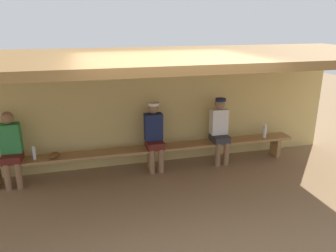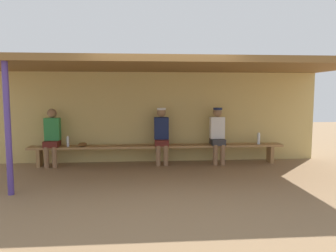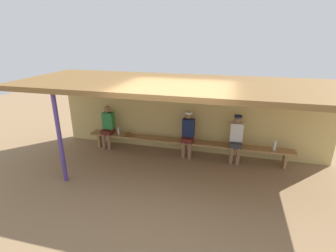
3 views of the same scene
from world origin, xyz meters
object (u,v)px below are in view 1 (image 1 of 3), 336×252
Objects in this scene: player_with_sunglasses at (154,133)px; water_bottle_blue at (265,131)px; player_middle at (220,128)px; water_bottle_green at (34,153)px; baseball_glove_tan at (54,155)px; player_in_white at (11,146)px; bench at (150,151)px.

player_with_sunglasses is 2.36m from water_bottle_blue.
water_bottle_green is at bearing -179.62° from player_middle.
player_middle reaches higher than baseball_glove_tan.
player_in_white is 4.89m from water_bottle_blue.
player_middle is (1.43, 0.00, 0.36)m from bench.
player_in_white is at bearing -179.99° from player_middle.
player_middle is 4.79× the size of water_bottle_blue.
player_middle is (1.35, 0.00, 0.00)m from player_with_sunglasses.
player_with_sunglasses is at bearing 2.57° from bench.
player_in_white reaches higher than water_bottle_green.
bench is 2.48m from player_in_white.
player_with_sunglasses is 1.01× the size of player_in_white.
water_bottle_blue is (4.53, -0.02, 0.02)m from water_bottle_green.
baseball_glove_tan is (-1.76, -0.04, 0.12)m from bench.
water_bottle_green is 4.53m from water_bottle_blue.
player_with_sunglasses is at bearing 180.00° from player_middle.
player_in_white reaches higher than water_bottle_blue.
player_in_white is (-2.45, 0.00, 0.34)m from bench.
water_bottle_green is at bearing -179.39° from player_with_sunglasses.
player_middle reaches higher than bench.
water_bottle_blue is (4.89, -0.04, -0.13)m from player_in_white.
baseball_glove_tan is (-4.20, 0.00, -0.09)m from water_bottle_blue.
player_with_sunglasses and player_middle have the same top height.
player_in_white is 0.73m from baseball_glove_tan.
player_with_sunglasses is 2.18m from water_bottle_green.
player_middle is 3.20m from baseball_glove_tan.
baseball_glove_tan is at bearing -178.77° from player_with_sunglasses.
bench is 4.46× the size of player_with_sunglasses.
player_middle reaches higher than player_in_white.
water_bottle_green reaches higher than baseball_glove_tan.
bench is at bearing -179.86° from player_middle.
player_in_white is at bearing 179.50° from water_bottle_blue.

